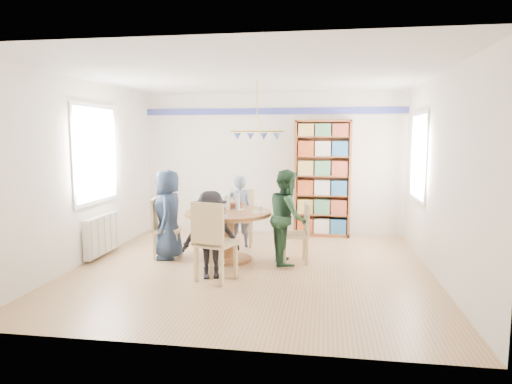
% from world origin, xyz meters
% --- Properties ---
extents(ground, '(5.00, 5.00, 0.00)m').
position_xyz_m(ground, '(0.00, 0.00, 0.00)').
color(ground, tan).
extents(room_shell, '(5.00, 5.00, 5.00)m').
position_xyz_m(room_shell, '(-0.26, 0.87, 1.65)').
color(room_shell, white).
rests_on(room_shell, ground).
extents(radiator, '(0.12, 1.00, 0.60)m').
position_xyz_m(radiator, '(-2.42, 0.30, 0.35)').
color(radiator, silver).
rests_on(radiator, ground).
extents(dining_table, '(1.30, 1.30, 0.75)m').
position_xyz_m(dining_table, '(-0.42, 0.38, 0.56)').
color(dining_table, brown).
rests_on(dining_table, ground).
extents(chair_left, '(0.48, 0.48, 0.93)m').
position_xyz_m(chair_left, '(-1.48, 0.39, 0.51)').
color(chair_left, tan).
rests_on(chair_left, ground).
extents(chair_right, '(0.46, 0.46, 0.89)m').
position_xyz_m(chair_right, '(0.66, 0.42, 0.49)').
color(chair_right, tan).
rests_on(chair_right, ground).
extents(chair_far, '(0.46, 0.46, 0.96)m').
position_xyz_m(chair_far, '(-0.41, 1.41, 0.53)').
color(chair_far, tan).
rests_on(chair_far, ground).
extents(chair_near, '(0.58, 0.58, 1.05)m').
position_xyz_m(chair_near, '(-0.40, -0.68, 0.58)').
color(chair_near, tan).
rests_on(chair_near, ground).
extents(person_left, '(0.59, 0.76, 1.37)m').
position_xyz_m(person_left, '(-1.36, 0.36, 0.69)').
color(person_left, '#1B273C').
rests_on(person_left, ground).
extents(person_right, '(0.64, 0.76, 1.40)m').
position_xyz_m(person_right, '(0.47, 0.35, 0.70)').
color(person_right, '#1B3722').
rests_on(person_right, ground).
extents(person_far, '(0.49, 0.36, 1.23)m').
position_xyz_m(person_far, '(-0.41, 1.24, 0.61)').
color(person_far, gray).
rests_on(person_far, ground).
extents(person_near, '(0.84, 0.62, 1.16)m').
position_xyz_m(person_near, '(-0.46, -0.52, 0.58)').
color(person_near, black).
rests_on(person_near, ground).
extents(bookshelf, '(1.04, 0.31, 2.18)m').
position_xyz_m(bookshelf, '(0.96, 2.34, 1.07)').
color(bookshelf, brown).
rests_on(bookshelf, ground).
extents(tableware, '(1.13, 1.13, 0.30)m').
position_xyz_m(tableware, '(-0.44, 0.40, 0.82)').
color(tableware, white).
rests_on(tableware, dining_table).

